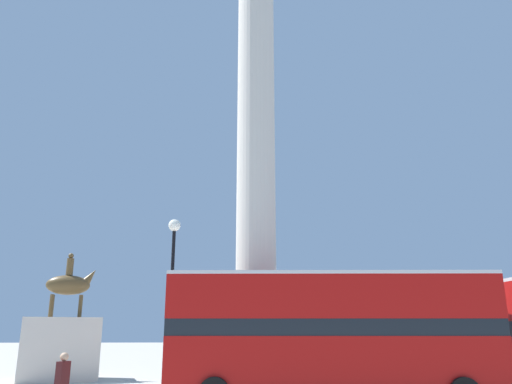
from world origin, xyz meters
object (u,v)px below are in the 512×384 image
object	(u,v)px
bus_b	(331,331)
pedestrian_near_lamp	(62,381)
equestrian_statue	(62,343)
street_lamp	(172,283)
monument_column	(256,206)

from	to	relation	value
bus_b	pedestrian_near_lamp	distance (m)	8.75
equestrian_statue	street_lamp	distance (m)	9.70
equestrian_statue	pedestrian_near_lamp	world-z (taller)	equestrian_statue
bus_b	street_lamp	bearing A→B (deg)	161.25
street_lamp	pedestrian_near_lamp	xyz separation A→B (m)	(-2.36, -5.14, -3.19)
street_lamp	monument_column	bearing A→B (deg)	34.04
bus_b	pedestrian_near_lamp	size ratio (longest dim) A/B	6.30
bus_b	street_lamp	distance (m)	6.58
monument_column	equestrian_statue	world-z (taller)	monument_column
bus_b	equestrian_statue	bearing A→B (deg)	145.67
bus_b	street_lamp	world-z (taller)	street_lamp
monument_column	pedestrian_near_lamp	world-z (taller)	monument_column
equestrian_statue	pedestrian_near_lamp	distance (m)	12.80
monument_column	bus_b	distance (m)	7.74
street_lamp	equestrian_statue	bearing A→B (deg)	131.47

